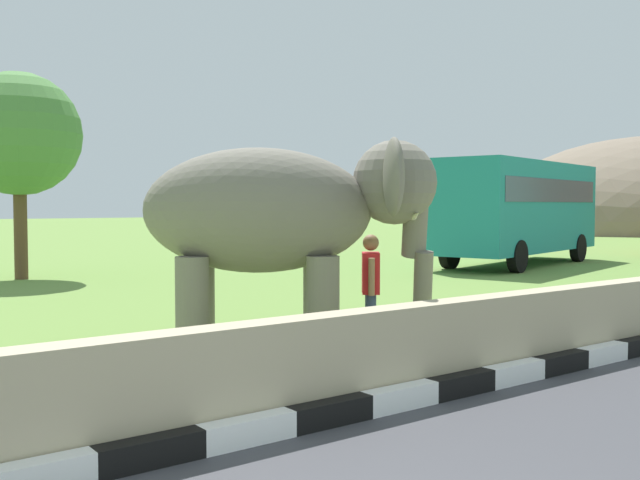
{
  "coord_description": "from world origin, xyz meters",
  "views": [
    {
      "loc": [
        -2.25,
        -1.85,
        2.08
      ],
      "look_at": [
        3.67,
        6.0,
        1.6
      ],
      "focal_mm": 41.11,
      "sensor_mm": 36.0,
      "label": 1
    }
  ],
  "objects": [
    {
      "name": "barrier_parapet",
      "position": [
        2.0,
        3.79,
        0.5
      ],
      "size": [
        28.0,
        0.36,
        1.0
      ],
      "primitive_type": "cube",
      "color": "tan",
      "rests_on": "ground_plane"
    },
    {
      "name": "person_handler",
      "position": [
        4.54,
        5.95,
        0.93
      ],
      "size": [
        0.47,
        0.56,
        1.66
      ],
      "color": "navy",
      "rests_on": "ground_plane"
    },
    {
      "name": "striped_curb",
      "position": [
        -0.35,
        3.49,
        0.12
      ],
      "size": [
        16.2,
        0.2,
        0.24
      ],
      "color": "white",
      "rests_on": "ground_plane"
    },
    {
      "name": "bus_teal",
      "position": [
        18.32,
        14.11,
        2.08
      ],
      "size": [
        8.99,
        4.67,
        3.5
      ],
      "color": "teal",
      "rests_on": "ground_plane"
    },
    {
      "name": "tree_distant",
      "position": [
        3.34,
        19.4,
        4.01
      ],
      "size": [
        3.41,
        3.41,
        5.74
      ],
      "color": "brown",
      "rests_on": "ground_plane"
    },
    {
      "name": "elephant",
      "position": [
        3.38,
        6.4,
        1.94
      ],
      "size": [
        3.95,
        3.56,
        2.96
      ],
      "color": "slate",
      "rests_on": "ground_plane"
    }
  ]
}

